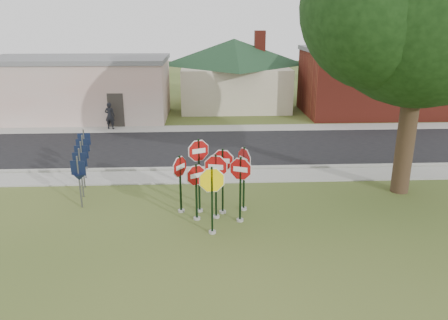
{
  "coord_description": "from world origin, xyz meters",
  "views": [
    {
      "loc": [
        -0.41,
        -12.66,
        6.74
      ],
      "look_at": [
        0.28,
        2.0,
        1.94
      ],
      "focal_mm": 35.0,
      "sensor_mm": 36.0,
      "label": 1
    }
  ],
  "objects_px": {
    "stop_sign_yellow": "(212,191)",
    "pedestrian": "(110,116)",
    "stop_sign_center": "(216,177)",
    "stop_sign_left": "(196,186)"
  },
  "relations": [
    {
      "from": "stop_sign_left",
      "to": "pedestrian",
      "type": "distance_m",
      "value": 14.27
    },
    {
      "from": "stop_sign_yellow",
      "to": "stop_sign_left",
      "type": "relative_size",
      "value": 1.13
    },
    {
      "from": "stop_sign_center",
      "to": "pedestrian",
      "type": "relative_size",
      "value": 1.46
    },
    {
      "from": "pedestrian",
      "to": "stop_sign_left",
      "type": "bearing_deg",
      "value": 122.27
    },
    {
      "from": "stop_sign_center",
      "to": "pedestrian",
      "type": "bearing_deg",
      "value": 115.67
    },
    {
      "from": "stop_sign_center",
      "to": "stop_sign_left",
      "type": "height_order",
      "value": "stop_sign_center"
    },
    {
      "from": "pedestrian",
      "to": "stop_sign_center",
      "type": "bearing_deg",
      "value": 124.92
    },
    {
      "from": "stop_sign_center",
      "to": "stop_sign_left",
      "type": "distance_m",
      "value": 0.73
    },
    {
      "from": "stop_sign_yellow",
      "to": "pedestrian",
      "type": "height_order",
      "value": "stop_sign_yellow"
    },
    {
      "from": "stop_sign_left",
      "to": "stop_sign_center",
      "type": "bearing_deg",
      "value": 9.48
    }
  ]
}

